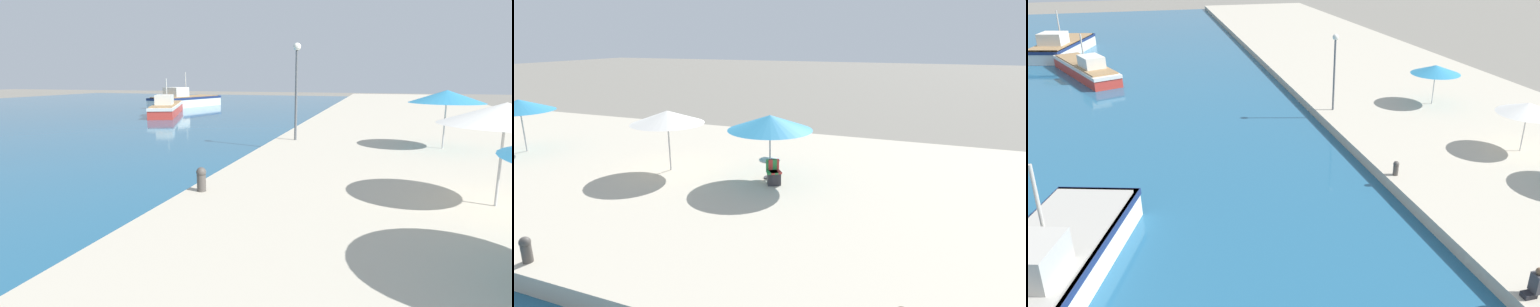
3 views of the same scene
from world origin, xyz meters
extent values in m
cylinder|color=#B7B7B7|center=(8.07, 12.53, 1.58)|extent=(0.06, 0.06, 2.06)
cone|color=teal|center=(8.07, 12.53, 2.74)|extent=(3.16, 3.16, 0.55)
cylinder|color=#B7B7B7|center=(7.62, 16.70, 1.59)|extent=(0.06, 0.06, 2.08)
cone|color=white|center=(7.62, 16.70, 2.73)|extent=(2.89, 2.89, 0.51)
cylinder|color=#B7B7B7|center=(7.50, 24.74, 1.60)|extent=(0.06, 0.06, 2.08)
cone|color=teal|center=(7.50, 24.74, 2.75)|extent=(3.03, 3.03, 0.53)
cylinder|color=#333338|center=(8.15, 12.58, 0.57)|extent=(0.44, 0.44, 0.04)
cylinder|color=#333338|center=(8.15, 12.58, 0.90)|extent=(0.08, 0.08, 0.70)
cylinder|color=beige|center=(8.15, 12.58, 1.27)|extent=(0.80, 0.80, 0.04)
cube|color=#2D2D33|center=(7.55, 12.13, 0.78)|extent=(0.48, 0.48, 0.45)
cube|color=red|center=(7.55, 12.13, 1.03)|extent=(0.56, 0.56, 0.06)
cube|color=red|center=(7.71, 12.25, 1.26)|extent=(0.29, 0.35, 0.40)
cube|color=#2D2D33|center=(7.49, 12.22, 0.78)|extent=(0.46, 0.46, 0.45)
cube|color=#2D8E42|center=(7.49, 12.22, 1.03)|extent=(0.54, 0.54, 0.06)
cube|color=#2D8E42|center=(7.66, 12.32, 1.26)|extent=(0.24, 0.38, 0.40)
cylinder|color=#4C4742|center=(0.46, 15.77, 0.78)|extent=(0.24, 0.24, 0.45)
sphere|color=#4C4742|center=(0.46, 15.77, 1.08)|extent=(0.26, 0.26, 0.26)
camera|label=1|loc=(4.91, 6.41, 3.55)|focal=28.00mm
camera|label=2|loc=(-5.31, 7.31, 5.68)|focal=28.00mm
camera|label=3|loc=(-9.42, -2.03, 9.93)|focal=35.00mm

